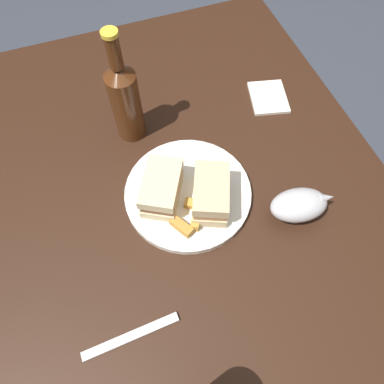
% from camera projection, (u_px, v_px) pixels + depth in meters
% --- Properties ---
extents(ground_plane, '(6.00, 6.00, 0.00)m').
position_uv_depth(ground_plane, '(194.00, 283.00, 1.39)').
color(ground_plane, '#333842').
extents(dining_table, '(1.26, 0.88, 0.71)m').
position_uv_depth(dining_table, '(195.00, 255.00, 1.07)').
color(dining_table, black).
rests_on(dining_table, ground).
extents(plate, '(0.27, 0.27, 0.02)m').
position_uv_depth(plate, '(188.00, 193.00, 0.76)').
color(plate, silver).
rests_on(plate, dining_table).
extents(sandwich_half_left, '(0.14, 0.12, 0.07)m').
position_uv_depth(sandwich_half_left, '(162.00, 188.00, 0.72)').
color(sandwich_half_left, beige).
rests_on(sandwich_half_left, plate).
extents(sandwich_half_right, '(0.13, 0.11, 0.07)m').
position_uv_depth(sandwich_half_right, '(211.00, 194.00, 0.71)').
color(sandwich_half_right, '#CCB284').
rests_on(sandwich_half_right, plate).
extents(potato_wedge_front, '(0.04, 0.05, 0.02)m').
position_uv_depth(potato_wedge_front, '(197.00, 205.00, 0.73)').
color(potato_wedge_front, gold).
rests_on(potato_wedge_front, plate).
extents(potato_wedge_middle, '(0.05, 0.04, 0.02)m').
position_uv_depth(potato_wedge_middle, '(196.00, 218.00, 0.71)').
color(potato_wedge_middle, gold).
rests_on(potato_wedge_middle, plate).
extents(potato_wedge_back, '(0.05, 0.04, 0.02)m').
position_uv_depth(potato_wedge_back, '(199.00, 207.00, 0.73)').
color(potato_wedge_back, '#AD702D').
rests_on(potato_wedge_back, plate).
extents(potato_wedge_left_edge, '(0.05, 0.04, 0.02)m').
position_uv_depth(potato_wedge_left_edge, '(182.00, 227.00, 0.71)').
color(potato_wedge_left_edge, '#B77F33').
rests_on(potato_wedge_left_edge, plate).
extents(gravy_boat, '(0.09, 0.14, 0.07)m').
position_uv_depth(gravy_boat, '(299.00, 205.00, 0.71)').
color(gravy_boat, '#B7B7BC').
rests_on(gravy_boat, dining_table).
extents(cider_bottle, '(0.07, 0.07, 0.28)m').
position_uv_depth(cider_bottle, '(125.00, 100.00, 0.76)').
color(cider_bottle, '#47230F').
rests_on(cider_bottle, dining_table).
extents(napkin, '(0.13, 0.11, 0.01)m').
position_uv_depth(napkin, '(268.00, 97.00, 0.90)').
color(napkin, silver).
rests_on(napkin, dining_table).
extents(fork, '(0.02, 0.18, 0.01)m').
position_uv_depth(fork, '(131.00, 336.00, 0.63)').
color(fork, silver).
rests_on(fork, dining_table).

